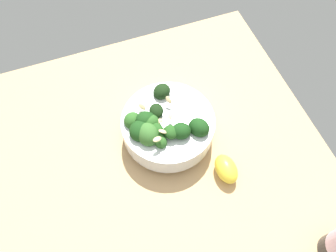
{
  "coord_description": "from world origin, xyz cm",
  "views": [
    {
      "loc": [
        9.08,
        28.84,
        67.25
      ],
      "look_at": [
        -3.24,
        -4.84,
        4.0
      ],
      "focal_mm": 36.6,
      "sensor_mm": 36.0,
      "label": 1
    }
  ],
  "objects": [
    {
      "name": "ground_plane",
      "position": [
        0.0,
        0.0,
        -1.89
      ],
      "size": [
        70.26,
        70.26,
        3.78
      ],
      "primitive_type": "cube",
      "color": "tan"
    },
    {
      "name": "lemon_wedge",
      "position": [
        -11.32,
        7.72,
        2.09
      ],
      "size": [
        4.32,
        6.56,
        4.17
      ],
      "primitive_type": "ellipsoid",
      "rotation": [
        0.0,
        0.0,
        1.59
      ],
      "color": "yellow",
      "rests_on": "ground_plane"
    },
    {
      "name": "bowl_of_broccoli",
      "position": [
        -2.59,
        -4.67,
        4.73
      ],
      "size": [
        19.56,
        19.56,
        10.95
      ],
      "color": "white",
      "rests_on": "ground_plane"
    }
  ]
}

